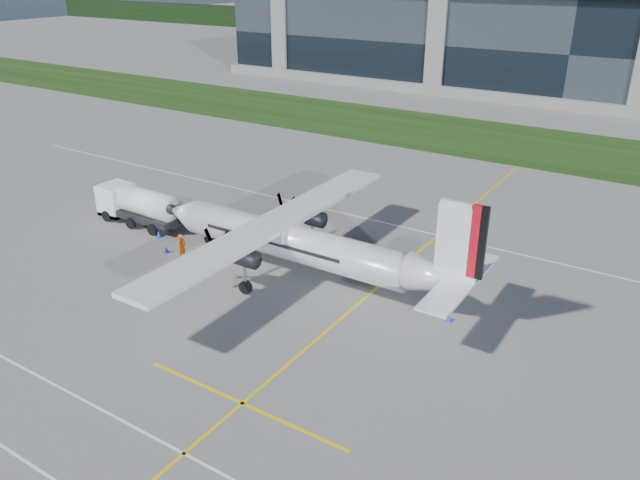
{
  "coord_description": "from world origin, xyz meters",
  "views": [
    {
      "loc": [
        19.26,
        -24.36,
        19.58
      ],
      "look_at": [
        -0.37,
        6.2,
        3.24
      ],
      "focal_mm": 35.0,
      "sensor_mm": 36.0,
      "label": 1
    }
  ],
  "objects_px": {
    "baggage_tug": "(223,232)",
    "safety_cone_nose_stbd": "(196,226)",
    "turboprop_aircraft": "(302,225)",
    "safety_cone_tail": "(449,317)",
    "safety_cone_fwd": "(159,234)",
    "safety_cone_nose_port": "(166,249)",
    "fuel_tanker_truck": "(134,205)",
    "ground_crew_person": "(182,245)"
  },
  "relations": [
    {
      "from": "safety_cone_fwd",
      "to": "safety_cone_nose_stbd",
      "type": "xyz_separation_m",
      "value": [
        1.41,
        2.69,
        0.0
      ]
    },
    {
      "from": "turboprop_aircraft",
      "to": "baggage_tug",
      "type": "height_order",
      "value": "turboprop_aircraft"
    },
    {
      "from": "ground_crew_person",
      "to": "safety_cone_tail",
      "type": "relative_size",
      "value": 4.27
    },
    {
      "from": "turboprop_aircraft",
      "to": "baggage_tug",
      "type": "distance_m",
      "value": 8.9
    },
    {
      "from": "safety_cone_nose_port",
      "to": "safety_cone_tail",
      "type": "bearing_deg",
      "value": 6.07
    },
    {
      "from": "turboprop_aircraft",
      "to": "safety_cone_tail",
      "type": "distance_m",
      "value": 11.07
    },
    {
      "from": "fuel_tanker_truck",
      "to": "safety_cone_nose_stbd",
      "type": "height_order",
      "value": "fuel_tanker_truck"
    },
    {
      "from": "safety_cone_nose_port",
      "to": "safety_cone_nose_stbd",
      "type": "bearing_deg",
      "value": 104.4
    },
    {
      "from": "safety_cone_fwd",
      "to": "safety_cone_nose_stbd",
      "type": "relative_size",
      "value": 1.0
    },
    {
      "from": "turboprop_aircraft",
      "to": "baggage_tug",
      "type": "xyz_separation_m",
      "value": [
        -8.27,
        1.44,
        -2.94
      ]
    },
    {
      "from": "safety_cone_fwd",
      "to": "safety_cone_nose_port",
      "type": "relative_size",
      "value": 1.0
    },
    {
      "from": "fuel_tanker_truck",
      "to": "safety_cone_nose_stbd",
      "type": "relative_size",
      "value": 16.22
    },
    {
      "from": "safety_cone_fwd",
      "to": "safety_cone_nose_stbd",
      "type": "height_order",
      "value": "same"
    },
    {
      "from": "turboprop_aircraft",
      "to": "safety_cone_nose_stbd",
      "type": "relative_size",
      "value": 50.53
    },
    {
      "from": "fuel_tanker_truck",
      "to": "safety_cone_fwd",
      "type": "bearing_deg",
      "value": -17.21
    },
    {
      "from": "turboprop_aircraft",
      "to": "fuel_tanker_truck",
      "type": "distance_m",
      "value": 17.08
    },
    {
      "from": "ground_crew_person",
      "to": "safety_cone_fwd",
      "type": "xyz_separation_m",
      "value": [
        -4.27,
        1.76,
        -0.82
      ]
    },
    {
      "from": "fuel_tanker_truck",
      "to": "safety_cone_tail",
      "type": "relative_size",
      "value": 16.22
    },
    {
      "from": "baggage_tug",
      "to": "safety_cone_tail",
      "type": "xyz_separation_m",
      "value": [
        18.76,
        -1.43,
        -0.6
      ]
    },
    {
      "from": "ground_crew_person",
      "to": "safety_cone_fwd",
      "type": "distance_m",
      "value": 4.69
    },
    {
      "from": "turboprop_aircraft",
      "to": "safety_cone_nose_stbd",
      "type": "height_order",
      "value": "turboprop_aircraft"
    },
    {
      "from": "turboprop_aircraft",
      "to": "safety_cone_tail",
      "type": "relative_size",
      "value": 50.53
    },
    {
      "from": "safety_cone_nose_stbd",
      "to": "turboprop_aircraft",
      "type": "bearing_deg",
      "value": -10.4
    },
    {
      "from": "safety_cone_fwd",
      "to": "safety_cone_tail",
      "type": "bearing_deg",
      "value": 1.33
    },
    {
      "from": "baggage_tug",
      "to": "safety_cone_nose_stbd",
      "type": "height_order",
      "value": "baggage_tug"
    },
    {
      "from": "turboprop_aircraft",
      "to": "safety_cone_tail",
      "type": "bearing_deg",
      "value": 0.05
    },
    {
      "from": "baggage_tug",
      "to": "ground_crew_person",
      "type": "height_order",
      "value": "ground_crew_person"
    },
    {
      "from": "safety_cone_fwd",
      "to": "safety_cone_nose_stbd",
      "type": "bearing_deg",
      "value": 62.43
    },
    {
      "from": "turboprop_aircraft",
      "to": "fuel_tanker_truck",
      "type": "bearing_deg",
      "value": 177.85
    },
    {
      "from": "safety_cone_tail",
      "to": "fuel_tanker_truck",
      "type": "bearing_deg",
      "value": 178.69
    },
    {
      "from": "safety_cone_nose_port",
      "to": "safety_cone_nose_stbd",
      "type": "relative_size",
      "value": 1.0
    },
    {
      "from": "safety_cone_fwd",
      "to": "safety_cone_nose_stbd",
      "type": "distance_m",
      "value": 3.04
    },
    {
      "from": "ground_crew_person",
      "to": "fuel_tanker_truck",
      "type": "bearing_deg",
      "value": 66.15
    },
    {
      "from": "turboprop_aircraft",
      "to": "safety_cone_fwd",
      "type": "xyz_separation_m",
      "value": [
        -13.12,
        -0.54,
        -3.54
      ]
    },
    {
      "from": "turboprop_aircraft",
      "to": "safety_cone_tail",
      "type": "height_order",
      "value": "turboprop_aircraft"
    },
    {
      "from": "turboprop_aircraft",
      "to": "fuel_tanker_truck",
      "type": "xyz_separation_m",
      "value": [
        -16.92,
        0.64,
        -2.27
      ]
    },
    {
      "from": "turboprop_aircraft",
      "to": "safety_cone_fwd",
      "type": "distance_m",
      "value": 13.6
    },
    {
      "from": "turboprop_aircraft",
      "to": "fuel_tanker_truck",
      "type": "height_order",
      "value": "turboprop_aircraft"
    },
    {
      "from": "fuel_tanker_truck",
      "to": "safety_cone_fwd",
      "type": "distance_m",
      "value": 4.17
    },
    {
      "from": "baggage_tug",
      "to": "safety_cone_nose_port",
      "type": "relative_size",
      "value": 5.69
    },
    {
      "from": "fuel_tanker_truck",
      "to": "safety_cone_nose_port",
      "type": "distance_m",
      "value": 7.06
    },
    {
      "from": "turboprop_aircraft",
      "to": "safety_cone_nose_stbd",
      "type": "xyz_separation_m",
      "value": [
        -11.72,
        2.15,
        -3.54
      ]
    }
  ]
}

